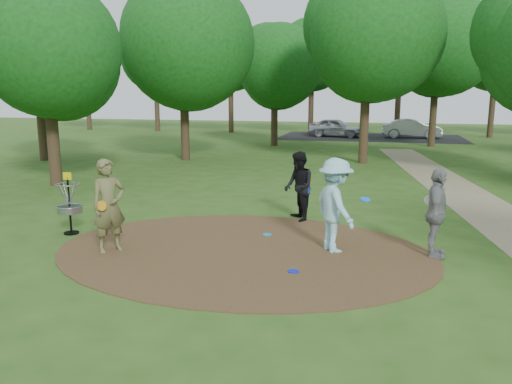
# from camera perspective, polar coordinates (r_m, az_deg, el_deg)

# --- Properties ---
(ground) EXTENTS (100.00, 100.00, 0.00)m
(ground) POSITION_cam_1_polar(r_m,az_deg,el_deg) (11.09, -1.52, -6.77)
(ground) COLOR #2D5119
(ground) RESTS_ON ground
(dirt_clearing) EXTENTS (8.40, 8.40, 0.02)m
(dirt_clearing) POSITION_cam_1_polar(r_m,az_deg,el_deg) (11.09, -1.52, -6.72)
(dirt_clearing) COLOR #47301C
(dirt_clearing) RESTS_ON ground
(parking_lot) EXTENTS (14.00, 8.00, 0.01)m
(parking_lot) POSITION_cam_1_polar(r_m,az_deg,el_deg) (40.31, 12.93, 6.12)
(parking_lot) COLOR black
(parking_lot) RESTS_ON ground
(player_observer_with_disc) EXTENTS (0.84, 0.89, 2.05)m
(player_observer_with_disc) POSITION_cam_1_polar(r_m,az_deg,el_deg) (11.28, -16.47, -1.53)
(player_observer_with_disc) COLOR brown
(player_observer_with_disc) RESTS_ON ground
(player_throwing_with_disc) EXTENTS (1.48, 1.54, 2.07)m
(player_throwing_with_disc) POSITION_cam_1_polar(r_m,az_deg,el_deg) (10.95, 9.04, -1.53)
(player_throwing_with_disc) COLOR #9BD9E8
(player_throwing_with_disc) RESTS_ON ground
(player_walking_with_disc) EXTENTS (1.06, 1.14, 1.89)m
(player_walking_with_disc) POSITION_cam_1_polar(r_m,az_deg,el_deg) (13.53, 4.90, 0.63)
(player_walking_with_disc) COLOR black
(player_walking_with_disc) RESTS_ON ground
(player_waiting_with_disc) EXTENTS (0.58, 1.16, 1.90)m
(player_waiting_with_disc) POSITION_cam_1_polar(r_m,az_deg,el_deg) (11.14, 19.91, -2.29)
(player_waiting_with_disc) COLOR gray
(player_waiting_with_disc) RESTS_ON ground
(disc_ground_cyan) EXTENTS (0.22, 0.22, 0.02)m
(disc_ground_cyan) POSITION_cam_1_polar(r_m,az_deg,el_deg) (12.24, 1.29, -4.88)
(disc_ground_cyan) COLOR #188EC4
(disc_ground_cyan) RESTS_ON dirt_clearing
(disc_ground_blue) EXTENTS (0.22, 0.22, 0.02)m
(disc_ground_blue) POSITION_cam_1_polar(r_m,az_deg,el_deg) (9.83, 4.29, -9.02)
(disc_ground_blue) COLOR #0C1DD5
(disc_ground_blue) RESTS_ON dirt_clearing
(car_left) EXTENTS (4.50, 2.44, 1.45)m
(car_left) POSITION_cam_1_polar(r_m,az_deg,el_deg) (40.19, 9.12, 7.28)
(car_left) COLOR #B7B9C0
(car_left) RESTS_ON ground
(car_right) EXTENTS (4.44, 1.56, 1.46)m
(car_right) POSITION_cam_1_polar(r_m,az_deg,el_deg) (40.39, 17.39, 6.94)
(car_right) COLOR #9CA0A3
(car_right) RESTS_ON ground
(disc_golf_basket) EXTENTS (0.63, 0.63, 1.54)m
(disc_golf_basket) POSITION_cam_1_polar(r_m,az_deg,el_deg) (13.03, -20.59, -0.78)
(disc_golf_basket) COLOR black
(disc_golf_basket) RESTS_ON ground
(tree_ring) EXTENTS (37.30, 45.90, 9.18)m
(tree_ring) POSITION_cam_1_polar(r_m,az_deg,el_deg) (19.88, 8.58, 16.44)
(tree_ring) COLOR #332316
(tree_ring) RESTS_ON ground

